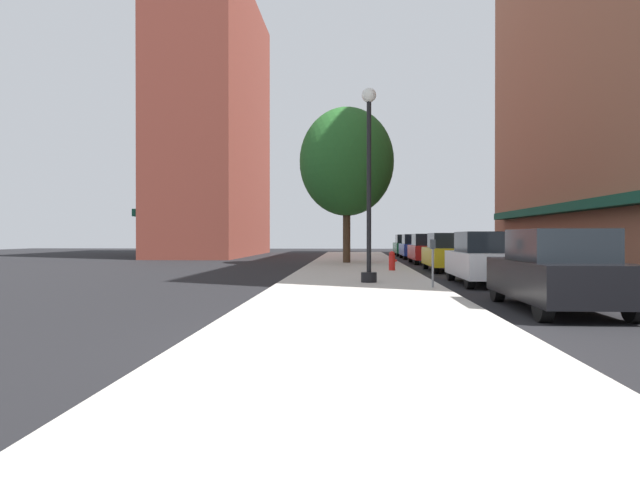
{
  "coord_description": "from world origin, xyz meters",
  "views": [
    {
      "loc": [
        -0.12,
        -7.91,
        1.51
      ],
      "look_at": [
        -1.58,
        17.3,
        1.36
      ],
      "focal_mm": 32.22,
      "sensor_mm": 36.0,
      "label": 1
    }
  ],
  "objects_px": {
    "parking_meter_near": "(433,257)",
    "car_black": "(557,271)",
    "tree_near": "(347,162)",
    "car_green": "(406,246)",
    "fire_hydrant": "(392,261)",
    "car_yellow": "(448,253)",
    "car_white": "(485,259)",
    "car_blue": "(415,247)",
    "lamppost": "(369,181)",
    "car_red": "(427,249)"
  },
  "relations": [
    {
      "from": "car_white",
      "to": "car_blue",
      "type": "xyz_separation_m",
      "value": [
        0.0,
        20.38,
        0.0
      ]
    },
    {
      "from": "car_white",
      "to": "car_yellow",
      "type": "distance_m",
      "value": 6.87
    },
    {
      "from": "lamppost",
      "to": "car_green",
      "type": "relative_size",
      "value": 1.37
    },
    {
      "from": "lamppost",
      "to": "tree_near",
      "type": "bearing_deg",
      "value": 93.58
    },
    {
      "from": "lamppost",
      "to": "fire_hydrant",
      "type": "bearing_deg",
      "value": 79.84
    },
    {
      "from": "car_red",
      "to": "tree_near",
      "type": "bearing_deg",
      "value": -163.88
    },
    {
      "from": "parking_meter_near",
      "to": "car_black",
      "type": "distance_m",
      "value": 4.39
    },
    {
      "from": "car_black",
      "to": "car_white",
      "type": "bearing_deg",
      "value": 91.32
    },
    {
      "from": "car_white",
      "to": "car_black",
      "type": "bearing_deg",
      "value": -88.83
    },
    {
      "from": "tree_near",
      "to": "car_blue",
      "type": "bearing_deg",
      "value": 60.72
    },
    {
      "from": "tree_near",
      "to": "car_green",
      "type": "height_order",
      "value": "tree_near"
    },
    {
      "from": "tree_near",
      "to": "car_red",
      "type": "relative_size",
      "value": 1.92
    },
    {
      "from": "car_blue",
      "to": "fire_hydrant",
      "type": "bearing_deg",
      "value": -98.73
    },
    {
      "from": "parking_meter_near",
      "to": "car_white",
      "type": "bearing_deg",
      "value": 51.22
    },
    {
      "from": "tree_near",
      "to": "car_yellow",
      "type": "relative_size",
      "value": 1.92
    },
    {
      "from": "car_black",
      "to": "car_yellow",
      "type": "relative_size",
      "value": 1.0
    },
    {
      "from": "lamppost",
      "to": "car_green",
      "type": "distance_m",
      "value": 27.63
    },
    {
      "from": "car_green",
      "to": "lamppost",
      "type": "bearing_deg",
      "value": -95.53
    },
    {
      "from": "lamppost",
      "to": "car_white",
      "type": "xyz_separation_m",
      "value": [
        3.65,
        0.77,
        -2.39
      ]
    },
    {
      "from": "lamppost",
      "to": "tree_near",
      "type": "distance_m",
      "value": 13.4
    },
    {
      "from": "parking_meter_near",
      "to": "car_blue",
      "type": "xyz_separation_m",
      "value": [
        1.95,
        22.81,
        -0.14
      ]
    },
    {
      "from": "tree_near",
      "to": "car_green",
      "type": "relative_size",
      "value": 1.92
    },
    {
      "from": "parking_meter_near",
      "to": "car_yellow",
      "type": "relative_size",
      "value": 0.3
    },
    {
      "from": "car_white",
      "to": "car_blue",
      "type": "height_order",
      "value": "same"
    },
    {
      "from": "fire_hydrant",
      "to": "car_yellow",
      "type": "xyz_separation_m",
      "value": [
        2.52,
        1.38,
        0.29
      ]
    },
    {
      "from": "car_yellow",
      "to": "car_blue",
      "type": "relative_size",
      "value": 1.0
    },
    {
      "from": "fire_hydrant",
      "to": "tree_near",
      "type": "height_order",
      "value": "tree_near"
    },
    {
      "from": "lamppost",
      "to": "car_black",
      "type": "xyz_separation_m",
      "value": [
        3.65,
        -5.59,
        -2.39
      ]
    },
    {
      "from": "fire_hydrant",
      "to": "car_green",
      "type": "relative_size",
      "value": 0.18
    },
    {
      "from": "tree_near",
      "to": "car_black",
      "type": "height_order",
      "value": "tree_near"
    },
    {
      "from": "car_black",
      "to": "car_green",
      "type": "xyz_separation_m",
      "value": [
        0.0,
        32.87,
        0.0
      ]
    },
    {
      "from": "car_black",
      "to": "car_yellow",
      "type": "height_order",
      "value": "same"
    },
    {
      "from": "fire_hydrant",
      "to": "car_yellow",
      "type": "height_order",
      "value": "car_yellow"
    },
    {
      "from": "lamppost",
      "to": "car_black",
      "type": "distance_m",
      "value": 7.09
    },
    {
      "from": "car_black",
      "to": "car_red",
      "type": "bearing_deg",
      "value": 91.32
    },
    {
      "from": "car_blue",
      "to": "lamppost",
      "type": "bearing_deg",
      "value": -98.89
    },
    {
      "from": "tree_near",
      "to": "car_blue",
      "type": "height_order",
      "value": "tree_near"
    },
    {
      "from": "fire_hydrant",
      "to": "car_green",
      "type": "height_order",
      "value": "car_green"
    },
    {
      "from": "parking_meter_near",
      "to": "car_black",
      "type": "height_order",
      "value": "car_black"
    },
    {
      "from": "car_red",
      "to": "lamppost",
      "type": "bearing_deg",
      "value": -106.07
    },
    {
      "from": "car_black",
      "to": "car_red",
      "type": "xyz_separation_m",
      "value": [
        0.0,
        20.24,
        0.0
      ]
    },
    {
      "from": "car_yellow",
      "to": "car_red",
      "type": "height_order",
      "value": "same"
    },
    {
      "from": "car_black",
      "to": "car_white",
      "type": "relative_size",
      "value": 1.0
    },
    {
      "from": "lamppost",
      "to": "car_blue",
      "type": "relative_size",
      "value": 1.37
    },
    {
      "from": "tree_near",
      "to": "car_yellow",
      "type": "height_order",
      "value": "tree_near"
    },
    {
      "from": "lamppost",
      "to": "tree_near",
      "type": "xyz_separation_m",
      "value": [
        -0.82,
        13.17,
        2.29
      ]
    },
    {
      "from": "fire_hydrant",
      "to": "car_green",
      "type": "bearing_deg",
      "value": 83.15
    },
    {
      "from": "car_white",
      "to": "car_yellow",
      "type": "bearing_deg",
      "value": 91.17
    },
    {
      "from": "tree_near",
      "to": "car_green",
      "type": "xyz_separation_m",
      "value": [
        4.47,
        14.1,
        -4.68
      ]
    },
    {
      "from": "car_blue",
      "to": "tree_near",
      "type": "bearing_deg",
      "value": -118.39
    }
  ]
}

